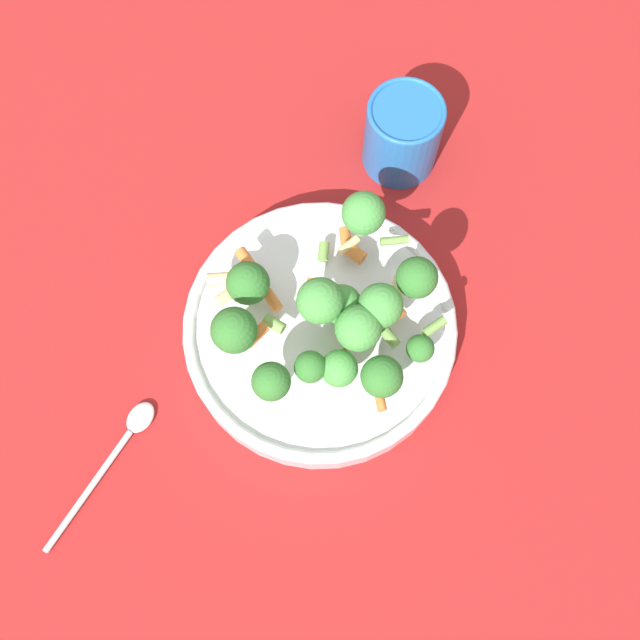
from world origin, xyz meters
TOP-DOWN VIEW (x-y plane):
  - ground_plane at (0.00, 0.00)m, footprint 3.00×3.00m
  - bowl at (0.00, 0.00)m, footprint 0.30×0.30m
  - pasta_salad at (0.01, 0.01)m, footprint 0.23×0.24m
  - cup at (-0.11, 0.22)m, footprint 0.09×0.09m
  - spoon at (-0.05, -0.24)m, footprint 0.07×0.18m

SIDE VIEW (x-z plane):
  - ground_plane at x=0.00m, z-range 0.00..0.00m
  - spoon at x=-0.05m, z-range 0.00..0.01m
  - bowl at x=0.00m, z-range 0.00..0.05m
  - cup at x=-0.11m, z-range 0.00..0.10m
  - pasta_salad at x=0.01m, z-range 0.05..0.14m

